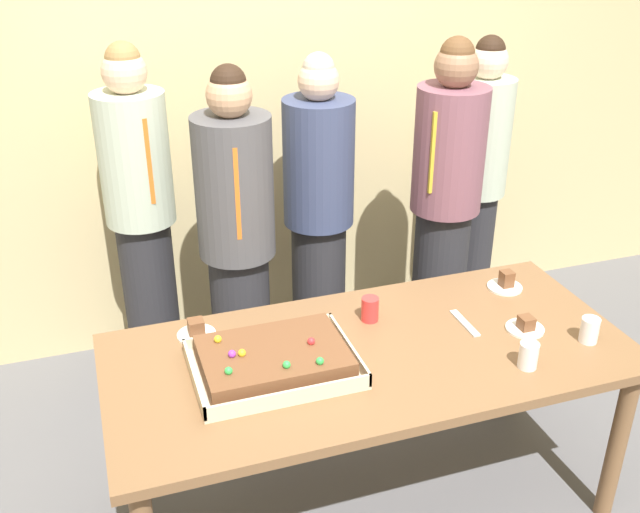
{
  "coord_description": "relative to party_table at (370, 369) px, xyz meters",
  "views": [
    {
      "loc": [
        -0.91,
        -2.12,
        2.31
      ],
      "look_at": [
        -0.15,
        0.15,
        1.11
      ],
      "focal_mm": 41.18,
      "sensor_mm": 36.0,
      "label": 1
    }
  ],
  "objects": [
    {
      "name": "ground_plane",
      "position": [
        0.0,
        0.0,
        -0.67
      ],
      "size": [
        12.0,
        12.0,
        0.0
      ],
      "primitive_type": "plane",
      "color": "#5B5B60"
    },
    {
      "name": "interior_back_panel",
      "position": [
        0.0,
        1.6,
        0.83
      ],
      "size": [
        8.0,
        0.12,
        3.0
      ],
      "primitive_type": "cube",
      "color": "#CCB784",
      "rests_on": "ground_plane"
    },
    {
      "name": "party_table",
      "position": [
        0.0,
        0.0,
        0.0
      ],
      "size": [
        1.97,
        0.9,
        0.76
      ],
      "color": "brown",
      "rests_on": "ground_plane"
    },
    {
      "name": "sheet_cake",
      "position": [
        -0.38,
        -0.01,
        0.13
      ],
      "size": [
        0.58,
        0.43,
        0.11
      ],
      "color": "beige",
      "rests_on": "party_table"
    },
    {
      "name": "plated_slice_near_left",
      "position": [
        0.74,
        0.26,
        0.11
      ],
      "size": [
        0.15,
        0.15,
        0.08
      ],
      "color": "white",
      "rests_on": "party_table"
    },
    {
      "name": "plated_slice_near_right",
      "position": [
        0.63,
        -0.06,
        0.1
      ],
      "size": [
        0.15,
        0.15,
        0.06
      ],
      "color": "white",
      "rests_on": "party_table"
    },
    {
      "name": "plated_slice_far_left",
      "position": [
        -0.6,
        0.31,
        0.11
      ],
      "size": [
        0.15,
        0.15,
        0.07
      ],
      "color": "white",
      "rests_on": "party_table"
    },
    {
      "name": "drink_cup_nearest",
      "position": [
        0.81,
        -0.2,
        0.13
      ],
      "size": [
        0.07,
        0.07,
        0.1
      ],
      "primitive_type": "cylinder",
      "color": "white",
      "rests_on": "party_table"
    },
    {
      "name": "drink_cup_middle",
      "position": [
        0.5,
        -0.27,
        0.13
      ],
      "size": [
        0.07,
        0.07,
        0.1
      ],
      "primitive_type": "cylinder",
      "color": "white",
      "rests_on": "party_table"
    },
    {
      "name": "drink_cup_far_end",
      "position": [
        0.08,
        0.21,
        0.13
      ],
      "size": [
        0.07,
        0.07,
        0.1
      ],
      "primitive_type": "cylinder",
      "color": "red",
      "rests_on": "party_table"
    },
    {
      "name": "cake_server_utensil",
      "position": [
        0.43,
        0.06,
        0.09
      ],
      "size": [
        0.03,
        0.2,
        0.01
      ],
      "primitive_type": "cube",
      "color": "silver",
      "rests_on": "party_table"
    },
    {
      "name": "person_serving_front",
      "position": [
        -0.31,
        0.87,
        0.19
      ],
      "size": [
        0.35,
        0.35,
        1.67
      ],
      "rotation": [
        0.0,
        0.0,
        -1.65
      ],
      "color": "#28282D",
      "rests_on": "ground_plane"
    },
    {
      "name": "person_green_shirt_behind",
      "position": [
        -0.7,
        1.19,
        0.23
      ],
      "size": [
        0.33,
        0.33,
        1.73
      ],
      "rotation": [
        0.0,
        0.0,
        -1.31
      ],
      "color": "#28282D",
      "rests_on": "ground_plane"
    },
    {
      "name": "person_striped_tie_right",
      "position": [
        0.73,
        0.85,
        0.22
      ],
      "size": [
        0.34,
        0.34,
        1.73
      ],
      "rotation": [
        0.0,
        0.0,
        -2.49
      ],
      "color": "#28282D",
      "rests_on": "ground_plane"
    },
    {
      "name": "person_far_right_suit",
      "position": [
        0.16,
        1.1,
        0.17
      ],
      "size": [
        0.35,
        0.35,
        1.64
      ],
      "rotation": [
        0.0,
        0.0,
        -2.02
      ],
      "color": "#28282D",
      "rests_on": "ground_plane"
    },
    {
      "name": "person_left_edge_reaching",
      "position": [
        1.07,
        1.13,
        0.2
      ],
      "size": [
        0.3,
        0.3,
        1.66
      ],
      "rotation": [
        0.0,
        0.0,
        -2.48
      ],
      "color": "#28282D",
      "rests_on": "ground_plane"
    }
  ]
}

